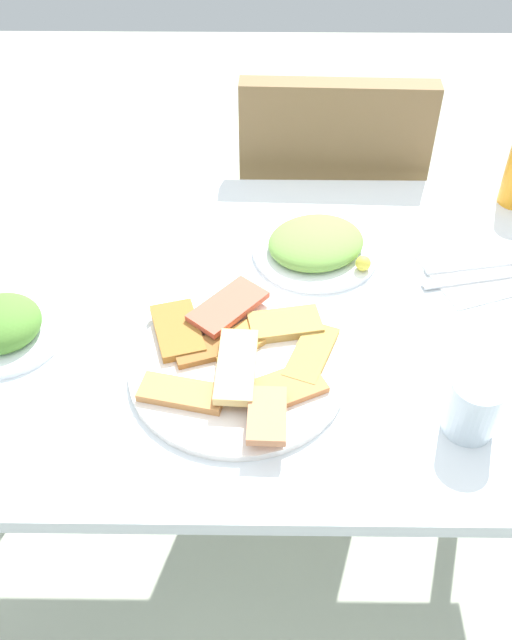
{
  "coord_description": "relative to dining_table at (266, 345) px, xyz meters",
  "views": [
    {
      "loc": [
        -0.01,
        -0.85,
        1.53
      ],
      "look_at": [
        -0.02,
        -0.05,
        0.76
      ],
      "focal_mm": 39.54,
      "sensor_mm": 36.0,
      "label": 1
    }
  ],
  "objects": [
    {
      "name": "ground_plane",
      "position": [
        0.0,
        0.0,
        -0.65
      ],
      "size": [
        6.0,
        6.0,
        0.0
      ],
      "primitive_type": "plane",
      "color": "#B1B9A4"
    },
    {
      "name": "dining_table",
      "position": [
        0.0,
        0.0,
        0.0
      ],
      "size": [
        1.19,
        0.79,
        0.73
      ],
      "color": "silver",
      "rests_on": "ground_plane"
    },
    {
      "name": "dining_chair",
      "position": [
        0.15,
        0.58,
        -0.14
      ],
      "size": [
        0.43,
        0.44,
        0.91
      ],
      "color": "brown",
      "rests_on": "ground_plane"
    },
    {
      "name": "pide_platter",
      "position": [
        -0.04,
        -0.13,
        0.09
      ],
      "size": [
        0.33,
        0.35,
        0.04
      ],
      "color": "white",
      "rests_on": "dining_table"
    },
    {
      "name": "salad_plate_greens",
      "position": [
        0.09,
        0.15,
        0.1
      ],
      "size": [
        0.23,
        0.23,
        0.05
      ],
      "color": "white",
      "rests_on": "dining_table"
    },
    {
      "name": "salad_plate_rice",
      "position": [
        -0.42,
        -0.06,
        0.1
      ],
      "size": [
        0.19,
        0.19,
        0.06
      ],
      "color": "white",
      "rests_on": "dining_table"
    },
    {
      "name": "drinking_glass",
      "position": [
        0.28,
        -0.24,
        0.13
      ],
      "size": [
        0.07,
        0.07,
        0.09
      ],
      "primitive_type": "cylinder",
      "color": "silver",
      "rests_on": "dining_table"
    },
    {
      "name": "paper_napkin",
      "position": [
        0.36,
        0.1,
        0.08
      ],
      "size": [
        0.19,
        0.19,
        0.0
      ],
      "primitive_type": "cube",
      "rotation": [
        0.0,
        0.0,
        0.35
      ],
      "color": "white",
      "rests_on": "dining_table"
    },
    {
      "name": "fork",
      "position": [
        0.36,
        0.08,
        0.09
      ],
      "size": [
        0.19,
        0.06,
        0.0
      ],
      "primitive_type": "cube",
      "rotation": [
        0.0,
        0.0,
        0.21
      ],
      "color": "silver",
      "rests_on": "paper_napkin"
    },
    {
      "name": "spoon",
      "position": [
        0.36,
        0.12,
        0.09
      ],
      "size": [
        0.17,
        0.05,
        0.0
      ],
      "primitive_type": "cube",
      "rotation": [
        0.0,
        0.0,
        0.19
      ],
      "color": "silver",
      "rests_on": "paper_napkin"
    }
  ]
}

